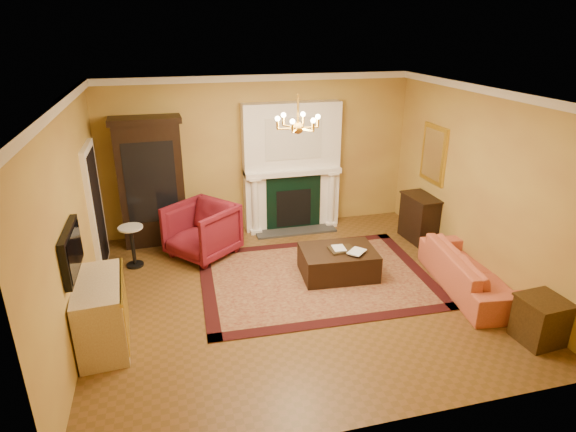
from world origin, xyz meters
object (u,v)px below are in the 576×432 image
object	(u,v)px
commode	(102,313)
leather_ottoman	(338,262)
end_table	(540,321)
console_table	(420,219)
pedestal_table	(133,243)
wingback_armchair	(202,228)
coral_sofa	(471,265)
china_cabinet	(152,185)

from	to	relation	value
commode	leather_ottoman	distance (m)	3.67
end_table	console_table	size ratio (longest dim) A/B	0.70
commode	console_table	world-z (taller)	commode
pedestal_table	console_table	bearing A→B (deg)	-2.31
wingback_armchair	console_table	world-z (taller)	wingback_armchair
console_table	leather_ottoman	size ratio (longest dim) A/B	0.71
coral_sofa	wingback_armchair	bearing A→B (deg)	68.00
commode	end_table	bearing A→B (deg)	-17.71
coral_sofa	console_table	distance (m)	1.89
console_table	leather_ottoman	distance (m)	2.21
commode	leather_ottoman	size ratio (longest dim) A/B	1.01
commode	china_cabinet	bearing A→B (deg)	74.13
china_cabinet	pedestal_table	distance (m)	1.24
pedestal_table	coral_sofa	xyz separation A→B (m)	(5.08, -2.09, -0.01)
wingback_armchair	end_table	world-z (taller)	wingback_armchair
wingback_armchair	console_table	distance (m)	4.07
wingback_armchair	coral_sofa	distance (m)	4.49
wingback_armchair	leather_ottoman	world-z (taller)	wingback_armchair
china_cabinet	console_table	xyz separation A→B (m)	(4.85, -1.16, -0.71)
commode	console_table	size ratio (longest dim) A/B	1.42
china_cabinet	end_table	xyz separation A→B (m)	(4.79, -4.44, -0.84)
leather_ottoman	wingback_armchair	bearing A→B (deg)	152.22
wingback_armchair	coral_sofa	size ratio (longest dim) A/B	0.49
end_table	leather_ottoman	bearing A→B (deg)	129.58
pedestal_table	commode	xyz separation A→B (m)	(-0.28, -2.14, 0.03)
china_cabinet	pedestal_table	bearing A→B (deg)	-113.95
wingback_armchair	commode	distance (m)	2.69
coral_sofa	console_table	world-z (taller)	console_table
pedestal_table	leather_ottoman	bearing A→B (deg)	-19.80
china_cabinet	wingback_armchair	world-z (taller)	china_cabinet
commode	console_table	xyz separation A→B (m)	(5.51, 1.93, -0.02)
china_cabinet	commode	bearing A→B (deg)	-104.37
pedestal_table	coral_sofa	bearing A→B (deg)	-22.38
pedestal_table	coral_sofa	world-z (taller)	coral_sofa
leather_ottoman	commode	bearing A→B (deg)	-160.44
console_table	leather_ottoman	xyz separation A→B (m)	(-1.98, -0.96, -0.19)
end_table	wingback_armchair	bearing A→B (deg)	137.83
commode	console_table	distance (m)	5.84
wingback_armchair	leather_ottoman	distance (m)	2.47
coral_sofa	leather_ottoman	xyz separation A→B (m)	(-1.83, 0.92, -0.18)
pedestal_table	leather_ottoman	size ratio (longest dim) A/B	0.61
china_cabinet	coral_sofa	size ratio (longest dim) A/B	1.06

